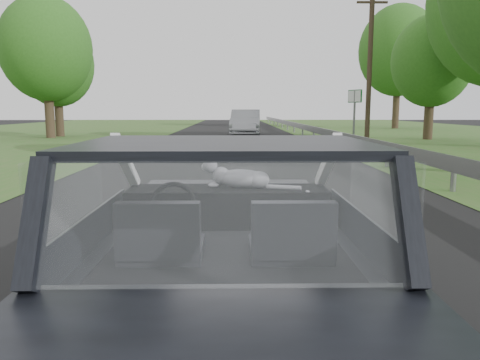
{
  "coord_description": "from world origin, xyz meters",
  "views": [
    {
      "loc": [
        0.04,
        -3.07,
        1.63
      ],
      "look_at": [
        0.1,
        0.57,
        1.07
      ],
      "focal_mm": 35.0,
      "sensor_mm": 36.0,
      "label": 1
    }
  ],
  "objects_px": {
    "subject_car": "(227,243)",
    "highway_sign": "(354,117)",
    "cat": "(242,177)",
    "utility_pole": "(370,66)",
    "other_car": "(246,123)"
  },
  "relations": [
    {
      "from": "highway_sign",
      "to": "subject_car",
      "type": "bearing_deg",
      "value": -129.99
    },
    {
      "from": "cat",
      "to": "utility_pole",
      "type": "xyz_separation_m",
      "value": [
        6.76,
        19.93,
        2.68
      ]
    },
    {
      "from": "highway_sign",
      "to": "other_car",
      "type": "bearing_deg",
      "value": 108.18
    },
    {
      "from": "subject_car",
      "to": "other_car",
      "type": "relative_size",
      "value": 0.82
    },
    {
      "from": "cat",
      "to": "subject_car",
      "type": "bearing_deg",
      "value": -87.36
    },
    {
      "from": "subject_car",
      "to": "highway_sign",
      "type": "relative_size",
      "value": 1.57
    },
    {
      "from": "subject_car",
      "to": "utility_pole",
      "type": "height_order",
      "value": "utility_pole"
    },
    {
      "from": "other_car",
      "to": "highway_sign",
      "type": "xyz_separation_m",
      "value": [
        5.08,
        -5.78,
        0.47
      ]
    },
    {
      "from": "subject_car",
      "to": "cat",
      "type": "distance_m",
      "value": 0.74
    },
    {
      "from": "other_car",
      "to": "utility_pole",
      "type": "distance_m",
      "value": 8.24
    },
    {
      "from": "highway_sign",
      "to": "utility_pole",
      "type": "xyz_separation_m",
      "value": [
        0.94,
        0.99,
        2.49
      ]
    },
    {
      "from": "subject_car",
      "to": "cat",
      "type": "bearing_deg",
      "value": 79.88
    },
    {
      "from": "cat",
      "to": "other_car",
      "type": "bearing_deg",
      "value": 101.04
    },
    {
      "from": "highway_sign",
      "to": "utility_pole",
      "type": "distance_m",
      "value": 2.83
    },
    {
      "from": "utility_pole",
      "to": "cat",
      "type": "bearing_deg",
      "value": -108.73
    }
  ]
}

